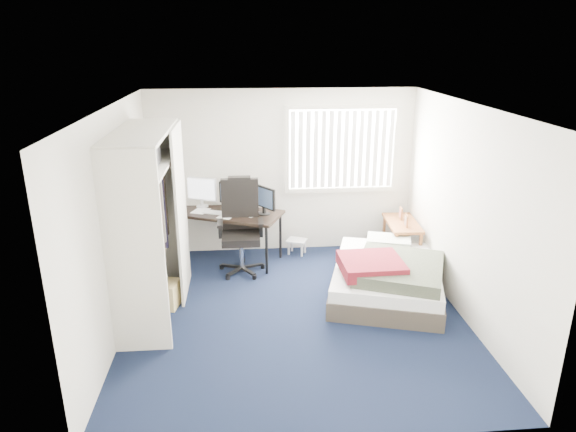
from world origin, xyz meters
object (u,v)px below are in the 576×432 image
(desk, at_px, (229,210))
(office_chair, at_px, (241,236))
(bed, at_px, (388,275))
(nightstand, at_px, (402,226))

(desk, relative_size, office_chair, 1.25)
(desk, distance_m, office_chair, 0.50)
(office_chair, xyz_separation_m, bed, (1.89, -0.94, -0.25))
(office_chair, distance_m, nightstand, 2.40)
(desk, relative_size, nightstand, 1.88)
(desk, xyz_separation_m, bed, (2.06, -1.32, -0.52))
(bed, bearing_deg, nightstand, 65.05)
(desk, bearing_deg, bed, -32.72)
(office_chair, bearing_deg, desk, 112.97)
(nightstand, bearing_deg, desk, 174.61)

